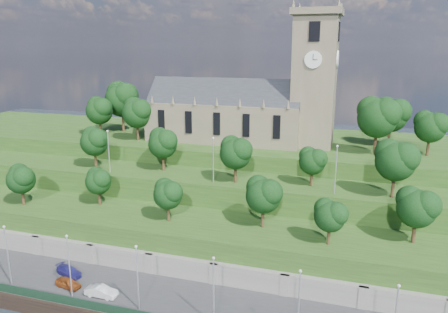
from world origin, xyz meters
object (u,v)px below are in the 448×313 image
(church, at_px, (248,106))
(car_left, at_px, (68,283))
(car_right, at_px, (69,271))
(car_middle, at_px, (101,291))

(church, bearing_deg, car_left, -109.33)
(car_left, height_order, car_right, car_left)
(church, bearing_deg, car_middle, -101.99)
(car_middle, relative_size, car_right, 0.99)
(car_right, bearing_deg, car_left, -124.50)
(car_middle, bearing_deg, church, -12.28)
(car_left, bearing_deg, car_right, 44.99)
(car_left, relative_size, car_right, 0.87)
(church, xyz_separation_m, car_middle, (-9.00, -42.36, -19.79))
(church, distance_m, car_left, 48.52)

